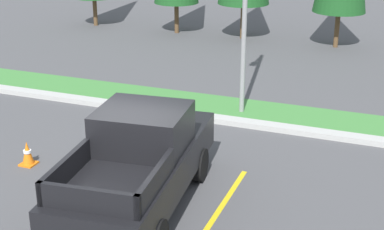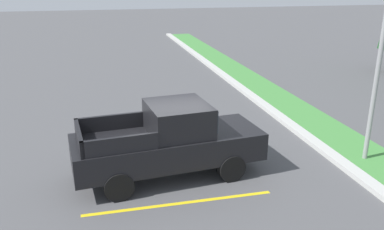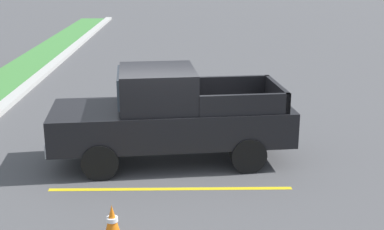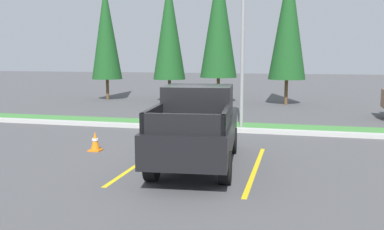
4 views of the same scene
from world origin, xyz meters
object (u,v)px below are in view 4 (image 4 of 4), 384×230
Objects in this scene: cypress_tree_center at (219,19)px; cypress_tree_right_inner at (288,20)px; pickup_truck_main at (197,126)px; cypress_tree_left_inner at (169,28)px; traffic_cone at (95,141)px; street_light at (242,24)px; cypress_tree_leftmost at (106,31)px.

cypress_tree_center reaches higher than cypress_tree_right_inner.
cypress_tree_left_inner is at bearing 109.77° from pickup_truck_main.
traffic_cone is (-3.41, 0.84, -0.75)m from pickup_truck_main.
cypress_tree_center is at bearing 105.96° from street_light.
cypress_tree_left_inner is 13.07× the size of traffic_cone.
cypress_tree_left_inner reaches higher than cypress_tree_leftmost.
cypress_tree_right_inner is at bearing -0.54° from cypress_tree_leftmost.
cypress_tree_right_inner is (11.65, -0.11, 0.45)m from cypress_tree_leftmost.
traffic_cone is (1.99, -14.17, -4.33)m from cypress_tree_left_inner.
cypress_tree_leftmost is (-10.14, 9.22, 0.39)m from street_light.
cypress_tree_right_inner reaches higher than cypress_tree_left_inner.
street_light reaches higher than traffic_cone.
traffic_cone is at bearing -94.73° from cypress_tree_center.
cypress_tree_right_inner is at bearing 69.39° from traffic_cone.
traffic_cone is at bearing -127.17° from street_light.
cypress_tree_center is (-2.63, 9.20, 1.04)m from street_light.
cypress_tree_right_inner reaches higher than cypress_tree_leftmost.
cypress_tree_center is (-2.24, 15.06, 4.10)m from pickup_truck_main.
cypress_tree_left_inner is 0.93× the size of cypress_tree_right_inner.
cypress_tree_right_inner reaches higher than street_light.
cypress_tree_center is 4.14m from cypress_tree_right_inner.
cypress_tree_left_inner is at bearing 122.33° from street_light.
cypress_tree_left_inner is at bearing 97.98° from traffic_cone.
traffic_cone is at bearing -66.02° from cypress_tree_leftmost.
traffic_cone is (-5.31, -14.13, -4.65)m from cypress_tree_right_inner.
pickup_truck_main is 8.99× the size of traffic_cone.
pickup_truck_main is 16.35m from cypress_tree_left_inner.
cypress_tree_leftmost reaches higher than street_light.
traffic_cone is at bearing 166.09° from pickup_truck_main.
cypress_tree_left_inner is (-5.79, 9.15, 0.52)m from street_light.
cypress_tree_leftmost is at bearing 179.87° from cypress_tree_center.
cypress_tree_leftmost is 4.35m from cypress_tree_left_inner.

